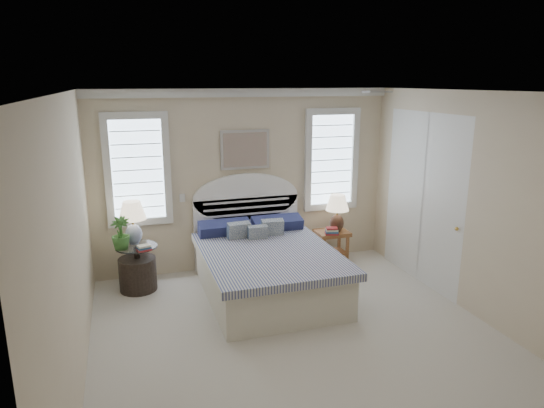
{
  "coord_description": "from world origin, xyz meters",
  "views": [
    {
      "loc": [
        -1.77,
        -4.45,
        2.8
      ],
      "look_at": [
        -0.05,
        1.0,
        1.35
      ],
      "focal_mm": 32.0,
      "sensor_mm": 36.0,
      "label": 1
    }
  ],
  "objects_px": {
    "lamp_left": "(133,218)",
    "nightstand_right": "(332,240)",
    "lamp_right": "(337,209)",
    "floor_pot": "(138,274)",
    "side_table_left": "(138,263)",
    "bed": "(265,265)"
  },
  "relations": [
    {
      "from": "nightstand_right",
      "to": "floor_pot",
      "type": "height_order",
      "value": "nightstand_right"
    },
    {
      "from": "nightstand_right",
      "to": "lamp_left",
      "type": "xyz_separation_m",
      "value": [
        -2.97,
        0.01,
        0.61
      ]
    },
    {
      "from": "bed",
      "to": "side_table_left",
      "type": "height_order",
      "value": "bed"
    },
    {
      "from": "bed",
      "to": "nightstand_right",
      "type": "xyz_separation_m",
      "value": [
        1.3,
        0.69,
        0.0
      ]
    },
    {
      "from": "side_table_left",
      "to": "lamp_left",
      "type": "distance_m",
      "value": 0.62
    },
    {
      "from": "side_table_left",
      "to": "nightstand_right",
      "type": "xyz_separation_m",
      "value": [
        2.95,
        0.1,
        -0.0
      ]
    },
    {
      "from": "nightstand_right",
      "to": "lamp_right",
      "type": "height_order",
      "value": "lamp_right"
    },
    {
      "from": "lamp_left",
      "to": "lamp_right",
      "type": "relative_size",
      "value": 1.03
    },
    {
      "from": "side_table_left",
      "to": "lamp_right",
      "type": "height_order",
      "value": "lamp_right"
    },
    {
      "from": "side_table_left",
      "to": "floor_pot",
      "type": "relative_size",
      "value": 1.25
    },
    {
      "from": "side_table_left",
      "to": "nightstand_right",
      "type": "height_order",
      "value": "side_table_left"
    },
    {
      "from": "bed",
      "to": "floor_pot",
      "type": "distance_m",
      "value": 1.76
    },
    {
      "from": "lamp_left",
      "to": "lamp_right",
      "type": "distance_m",
      "value": 3.04
    },
    {
      "from": "floor_pot",
      "to": "lamp_left",
      "type": "xyz_separation_m",
      "value": [
        -0.01,
        0.13,
        0.77
      ]
    },
    {
      "from": "lamp_left",
      "to": "nightstand_right",
      "type": "bearing_deg",
      "value": -0.17
    },
    {
      "from": "lamp_left",
      "to": "lamp_right",
      "type": "bearing_deg",
      "value": -0.55
    },
    {
      "from": "bed",
      "to": "side_table_left",
      "type": "relative_size",
      "value": 3.61
    },
    {
      "from": "floor_pot",
      "to": "lamp_right",
      "type": "height_order",
      "value": "lamp_right"
    },
    {
      "from": "floor_pot",
      "to": "side_table_left",
      "type": "bearing_deg",
      "value": 72.97
    },
    {
      "from": "bed",
      "to": "side_table_left",
      "type": "xyz_separation_m",
      "value": [
        -1.65,
        0.59,
        0.0
      ]
    },
    {
      "from": "side_table_left",
      "to": "lamp_right",
      "type": "relative_size",
      "value": 1.07
    },
    {
      "from": "floor_pot",
      "to": "lamp_right",
      "type": "relative_size",
      "value": 0.86
    }
  ]
}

